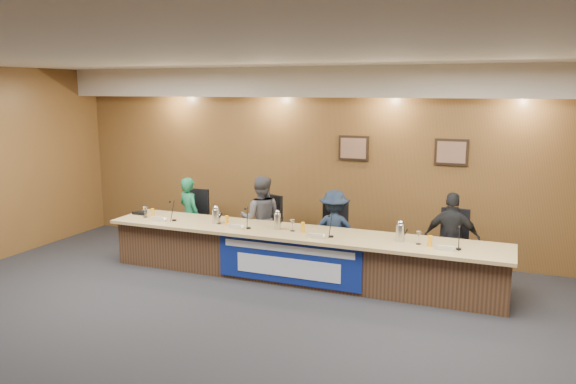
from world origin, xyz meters
name	(u,v)px	position (x,y,z in m)	size (l,w,h in m)	color
floor	(222,344)	(0.00, 0.00, 0.00)	(10.00, 10.00, 0.00)	black
ceiling	(215,53)	(0.00, 0.00, 3.20)	(10.00, 8.00, 0.04)	silver
wall_back	(331,161)	(0.00, 4.00, 1.60)	(10.00, 0.04, 3.20)	brown
soffit	(328,82)	(0.00, 3.75, 2.95)	(10.00, 0.50, 0.50)	beige
dais_body	(298,256)	(0.00, 2.40, 0.35)	(6.00, 0.80, 0.70)	#482E1D
dais_top	(297,233)	(0.00, 2.35, 0.72)	(6.10, 0.95, 0.05)	tan
banner	(288,262)	(0.00, 1.99, 0.38)	(2.20, 0.02, 0.65)	navy
banner_text_upper	(287,249)	(0.00, 1.97, 0.58)	(2.00, 0.01, 0.10)	silver
banner_text_lower	(287,268)	(0.00, 1.97, 0.30)	(1.60, 0.01, 0.28)	silver
wall_photo_left	(354,148)	(0.40, 3.97, 1.85)	(0.52, 0.04, 0.42)	black
wall_photo_right	(451,152)	(2.00, 3.97, 1.85)	(0.52, 0.04, 0.42)	black
panelist_a	(190,215)	(-2.28, 3.02, 0.66)	(0.48, 0.32, 1.33)	#135B38
panelist_b	(261,219)	(-0.90, 3.02, 0.72)	(0.70, 0.54, 1.43)	#47464B
panelist_c	(334,230)	(0.37, 3.02, 0.64)	(0.83, 0.48, 1.28)	#141F31
panelist_d	(452,239)	(2.16, 3.02, 0.69)	(0.80, 0.33, 1.37)	black
office_chair_a	(193,224)	(-2.28, 3.12, 0.48)	(0.48, 0.48, 0.08)	black
office_chair_b	(264,231)	(-0.90, 3.12, 0.48)	(0.48, 0.48, 0.08)	black
office_chair_c	(336,239)	(0.37, 3.12, 0.48)	(0.48, 0.48, 0.08)	black
office_chair_d	(452,250)	(2.16, 3.12, 0.48)	(0.48, 0.48, 0.08)	black
nameplate_a	(157,218)	(-2.31, 2.12, 0.80)	(0.24, 0.06, 0.09)	white
microphone_a	(174,220)	(-2.07, 2.24, 0.76)	(0.07, 0.07, 0.02)	black
juice_glass_a	(153,213)	(-2.53, 2.31, 0.82)	(0.06, 0.06, 0.15)	#FFA112
water_glass_a	(145,212)	(-2.65, 2.27, 0.84)	(0.08, 0.08, 0.18)	silver
nameplate_b	(234,226)	(-0.93, 2.13, 0.80)	(0.24, 0.06, 0.09)	white
microphone_b	(249,228)	(-0.74, 2.22, 0.76)	(0.07, 0.07, 0.02)	black
juice_glass_b	(227,220)	(-1.15, 2.30, 0.82)	(0.06, 0.06, 0.15)	#FFA112
water_glass_b	(219,218)	(-1.31, 2.32, 0.84)	(0.08, 0.08, 0.18)	silver
nameplate_c	(315,235)	(0.38, 2.07, 0.80)	(0.24, 0.06, 0.09)	white
microphone_c	(331,236)	(0.57, 2.22, 0.76)	(0.07, 0.07, 0.02)	black
juice_glass_c	(303,227)	(0.10, 2.34, 0.82)	(0.06, 0.06, 0.15)	#FFA112
water_glass_c	(292,225)	(-0.06, 2.32, 0.84)	(0.08, 0.08, 0.18)	silver
nameplate_d	(444,248)	(2.16, 2.12, 0.80)	(0.24, 0.06, 0.09)	white
microphone_d	(459,249)	(2.33, 2.24, 0.76)	(0.07, 0.07, 0.02)	black
juice_glass_d	(430,241)	(1.95, 2.26, 0.82)	(0.06, 0.06, 0.15)	#FFA112
water_glass_d	(419,238)	(1.79, 2.31, 0.84)	(0.08, 0.08, 0.18)	silver
carafe_left	(216,216)	(-1.37, 2.35, 0.86)	(0.13, 0.13, 0.22)	silver
carafe_mid	(278,221)	(-0.32, 2.36, 0.87)	(0.11, 0.11, 0.24)	silver
carafe_right	(400,233)	(1.53, 2.37, 0.87)	(0.12, 0.12, 0.23)	silver
speakerphone	(141,213)	(-2.85, 2.44, 0.78)	(0.32, 0.32, 0.05)	black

